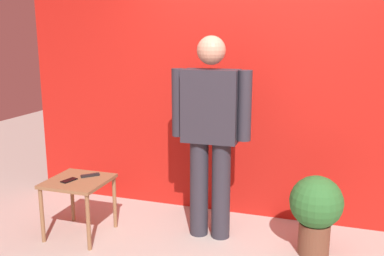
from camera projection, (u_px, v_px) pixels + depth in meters
back_wall_red at (257, 66)px, 4.12m from camera, size 4.95×0.12×3.04m
standing_person at (211, 128)px, 3.73m from camera, size 0.71×0.26×1.81m
side_table at (78, 188)px, 3.87m from camera, size 0.53×0.53×0.54m
cell_phone at (69, 180)px, 3.81m from camera, size 0.11×0.16×0.01m
tv_remote at (90, 175)px, 3.93m from camera, size 0.15×0.15×0.02m
potted_plant at (316, 209)px, 3.52m from camera, size 0.44×0.44×0.69m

